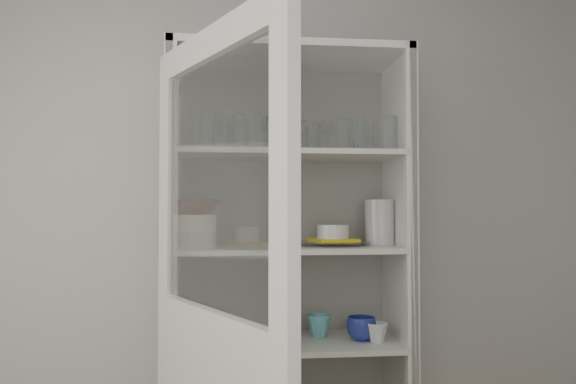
% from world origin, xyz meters
% --- Properties ---
extents(wall_back, '(3.60, 0.02, 2.60)m').
position_xyz_m(wall_back, '(0.00, 1.50, 1.30)').
color(wall_back, '#B6B5B1').
rests_on(wall_back, ground).
extents(pantry_cabinet, '(1.00, 0.45, 2.10)m').
position_xyz_m(pantry_cabinet, '(0.20, 1.34, 0.94)').
color(pantry_cabinet, silver).
rests_on(pantry_cabinet, floor).
extents(cupboard_door, '(0.44, 0.82, 2.00)m').
position_xyz_m(cupboard_door, '(-0.10, 0.65, 0.87)').
color(cupboard_door, silver).
rests_on(cupboard_door, floor).
extents(tumbler_0, '(0.06, 0.06, 0.13)m').
position_xyz_m(tumbler_0, '(-0.09, 1.12, 1.73)').
color(tumbler_0, silver).
rests_on(tumbler_0, shelf_glass).
extents(tumbler_1, '(0.08, 0.08, 0.14)m').
position_xyz_m(tumbler_1, '(-0.01, 1.13, 1.73)').
color(tumbler_1, silver).
rests_on(tumbler_1, shelf_glass).
extents(tumbler_2, '(0.08, 0.08, 0.15)m').
position_xyz_m(tumbler_2, '(-0.08, 1.15, 1.73)').
color(tumbler_2, silver).
rests_on(tumbler_2, shelf_glass).
extents(tumbler_3, '(0.08, 0.08, 0.13)m').
position_xyz_m(tumbler_3, '(0.13, 1.14, 1.73)').
color(tumbler_3, silver).
rests_on(tumbler_3, shelf_glass).
extents(tumbler_4, '(0.07, 0.07, 0.13)m').
position_xyz_m(tumbler_4, '(0.49, 1.16, 1.72)').
color(tumbler_4, silver).
rests_on(tumbler_4, shelf_glass).
extents(tumbler_5, '(0.07, 0.07, 0.13)m').
position_xyz_m(tumbler_5, '(0.42, 1.14, 1.73)').
color(tumbler_5, silver).
rests_on(tumbler_5, shelf_glass).
extents(tumbler_6, '(0.10, 0.10, 0.15)m').
position_xyz_m(tumbler_6, '(0.61, 1.14, 1.73)').
color(tumbler_6, silver).
rests_on(tumbler_6, shelf_glass).
extents(tumbler_7, '(0.09, 0.09, 0.15)m').
position_xyz_m(tumbler_7, '(-0.09, 1.24, 1.73)').
color(tumbler_7, silver).
rests_on(tumbler_7, shelf_glass).
extents(tumbler_8, '(0.09, 0.09, 0.14)m').
position_xyz_m(tumbler_8, '(-0.00, 1.24, 1.73)').
color(tumbler_8, silver).
rests_on(tumbler_8, shelf_glass).
extents(tumbler_9, '(0.09, 0.09, 0.15)m').
position_xyz_m(tumbler_9, '(0.13, 1.26, 1.73)').
color(tumbler_9, silver).
rests_on(tumbler_9, shelf_glass).
extents(tumbler_10, '(0.08, 0.08, 0.15)m').
position_xyz_m(tumbler_10, '(0.19, 1.24, 1.73)').
color(tumbler_10, silver).
rests_on(tumbler_10, shelf_glass).
extents(tumbler_11, '(0.07, 0.07, 0.13)m').
position_xyz_m(tumbler_11, '(0.31, 1.25, 1.72)').
color(tumbler_11, silver).
rests_on(tumbler_11, shelf_glass).
extents(goblet_0, '(0.08, 0.08, 0.19)m').
position_xyz_m(goblet_0, '(-0.05, 1.35, 1.76)').
color(goblet_0, silver).
rests_on(goblet_0, shelf_glass).
extents(goblet_1, '(0.08, 0.08, 0.19)m').
position_xyz_m(goblet_1, '(0.13, 1.36, 1.76)').
color(goblet_1, silver).
rests_on(goblet_1, shelf_glass).
extents(goblet_2, '(0.08, 0.08, 0.18)m').
position_xyz_m(goblet_2, '(0.27, 1.36, 1.75)').
color(goblet_2, silver).
rests_on(goblet_2, shelf_glass).
extents(goblet_3, '(0.08, 0.08, 0.18)m').
position_xyz_m(goblet_3, '(0.39, 1.35, 1.75)').
color(goblet_3, silver).
rests_on(goblet_3, shelf_glass).
extents(plate_stack_front, '(0.22, 0.22, 0.07)m').
position_xyz_m(plate_stack_front, '(-0.21, 1.23, 1.30)').
color(plate_stack_front, silver).
rests_on(plate_stack_front, shelf_plates).
extents(plate_stack_back, '(0.21, 0.21, 0.07)m').
position_xyz_m(plate_stack_back, '(-0.21, 1.37, 1.30)').
color(plate_stack_back, silver).
rests_on(plate_stack_back, shelf_plates).
extents(cream_bowl, '(0.23, 0.23, 0.06)m').
position_xyz_m(cream_bowl, '(-0.21, 1.23, 1.36)').
color(cream_bowl, silver).
rests_on(cream_bowl, plate_stack_front).
extents(terracotta_bowl, '(0.28, 0.28, 0.06)m').
position_xyz_m(terracotta_bowl, '(-0.21, 1.23, 1.43)').
color(terracotta_bowl, '#562C1F').
rests_on(terracotta_bowl, cream_bowl).
extents(glass_platter, '(0.34, 0.34, 0.02)m').
position_xyz_m(glass_platter, '(0.40, 1.28, 1.27)').
color(glass_platter, silver).
rests_on(glass_platter, shelf_plates).
extents(yellow_trivet, '(0.22, 0.22, 0.01)m').
position_xyz_m(yellow_trivet, '(0.40, 1.28, 1.29)').
color(yellow_trivet, yellow).
rests_on(yellow_trivet, glass_platter).
extents(white_ramekin, '(0.17, 0.17, 0.06)m').
position_xyz_m(white_ramekin, '(0.40, 1.28, 1.32)').
color(white_ramekin, silver).
rests_on(white_ramekin, yellow_trivet).
extents(grey_bowl_stack, '(0.13, 0.13, 0.20)m').
position_xyz_m(grey_bowl_stack, '(0.61, 1.30, 1.36)').
color(grey_bowl_stack, '#B6B6B6').
rests_on(grey_bowl_stack, shelf_plates).
extents(mug_blue, '(0.14, 0.14, 0.10)m').
position_xyz_m(mug_blue, '(0.51, 1.23, 0.91)').
color(mug_blue, navy).
rests_on(mug_blue, shelf_mugs).
extents(mug_teal, '(0.12, 0.12, 0.10)m').
position_xyz_m(mug_teal, '(0.34, 1.31, 0.91)').
color(mug_teal, teal).
rests_on(mug_teal, shelf_mugs).
extents(mug_white, '(0.12, 0.12, 0.08)m').
position_xyz_m(mug_white, '(0.56, 1.18, 0.90)').
color(mug_white, silver).
rests_on(mug_white, shelf_mugs).
extents(teal_jar, '(0.08, 0.08, 0.10)m').
position_xyz_m(teal_jar, '(0.21, 1.33, 0.91)').
color(teal_jar, teal).
rests_on(teal_jar, shelf_mugs).
extents(measuring_cups, '(0.09, 0.09, 0.04)m').
position_xyz_m(measuring_cups, '(-0.09, 1.19, 0.88)').
color(measuring_cups, silver).
rests_on(measuring_cups, shelf_mugs).
extents(white_canister, '(0.14, 0.14, 0.14)m').
position_xyz_m(white_canister, '(-0.21, 1.28, 0.93)').
color(white_canister, silver).
rests_on(white_canister, shelf_mugs).
extents(tumbler_12, '(0.07, 0.07, 0.15)m').
position_xyz_m(tumbler_12, '(0.52, 1.18, 1.73)').
color(tumbler_12, silver).
rests_on(tumbler_12, shelf_glass).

